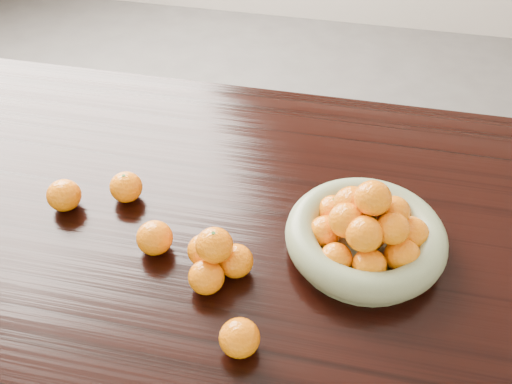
% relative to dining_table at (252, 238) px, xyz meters
% --- Properties ---
extents(ground, '(5.00, 5.00, 0.00)m').
position_rel_dining_table_xyz_m(ground, '(0.00, 0.00, -0.66)').
color(ground, '#54514F').
rests_on(ground, ground).
extents(dining_table, '(2.00, 1.00, 0.75)m').
position_rel_dining_table_xyz_m(dining_table, '(0.00, 0.00, 0.00)').
color(dining_table, black).
rests_on(dining_table, ground).
extents(fruit_bowl, '(0.33, 0.33, 0.18)m').
position_rel_dining_table_xyz_m(fruit_bowl, '(0.26, -0.06, 0.14)').
color(fruit_bowl, gray).
rests_on(fruit_bowl, dining_table).
extents(orange_pyramid, '(0.14, 0.14, 0.12)m').
position_rel_dining_table_xyz_m(orange_pyramid, '(-0.03, -0.19, 0.14)').
color(orange_pyramid, orange).
rests_on(orange_pyramid, dining_table).
extents(loose_orange_0, '(0.07, 0.07, 0.07)m').
position_rel_dining_table_xyz_m(loose_orange_0, '(-0.29, -0.02, 0.12)').
color(loose_orange_0, orange).
rests_on(loose_orange_0, dining_table).
extents(loose_orange_1, '(0.08, 0.08, 0.07)m').
position_rel_dining_table_xyz_m(loose_orange_1, '(-0.17, -0.15, 0.12)').
color(loose_orange_1, orange).
rests_on(loose_orange_1, dining_table).
extents(loose_orange_2, '(0.07, 0.07, 0.07)m').
position_rel_dining_table_xyz_m(loose_orange_2, '(0.05, -0.35, 0.12)').
color(loose_orange_2, orange).
rests_on(loose_orange_2, dining_table).
extents(loose_orange_3, '(0.08, 0.08, 0.07)m').
position_rel_dining_table_xyz_m(loose_orange_3, '(-0.42, -0.07, 0.13)').
color(loose_orange_3, orange).
rests_on(loose_orange_3, dining_table).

